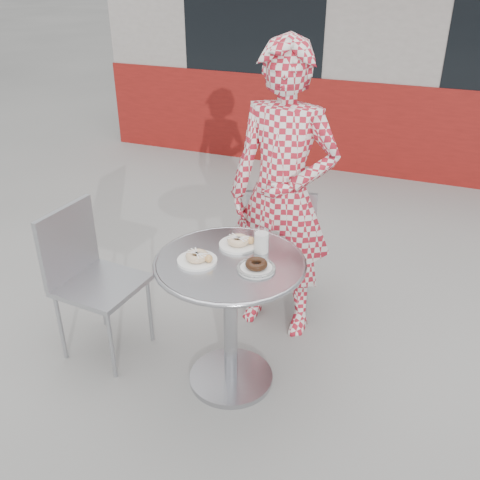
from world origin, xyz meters
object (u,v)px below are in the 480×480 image
at_px(chair_far, 280,266).
at_px(plate_near, 198,258).
at_px(bistro_table, 230,293).
at_px(plate_far, 239,242).
at_px(plate_checker, 256,267).
at_px(seated_person, 283,196).
at_px(milk_cup, 261,241).
at_px(chair_left, 103,310).

xyz_separation_m(chair_far, plate_near, (-0.15, -0.94, 0.54)).
bearing_deg(bistro_table, plate_far, 95.80).
bearing_deg(plate_checker, plate_near, -172.47).
distance_m(bistro_table, seated_person, 0.71).
bearing_deg(bistro_table, milk_cup, 52.45).
xyz_separation_m(plate_near, milk_cup, (0.26, 0.22, 0.04)).
height_order(bistro_table, plate_far, plate_far).
relative_size(plate_near, plate_checker, 1.06).
bearing_deg(plate_near, plate_checker, 7.53).
bearing_deg(plate_far, milk_cup, -6.52).
height_order(bistro_table, chair_far, chair_far).
distance_m(seated_person, plate_near, 0.75).
height_order(bistro_table, milk_cup, milk_cup).
bearing_deg(plate_checker, chair_left, 179.61).
bearing_deg(bistro_table, plate_checker, -10.73).
height_order(chair_far, seated_person, seated_person).
bearing_deg(plate_checker, plate_far, 131.26).
xyz_separation_m(seated_person, plate_checker, (0.08, -0.67, -0.10)).
height_order(seated_person, plate_far, seated_person).
height_order(plate_far, plate_checker, plate_far).
bearing_deg(plate_far, plate_checker, -48.74).
bearing_deg(plate_checker, milk_cup, 102.08).
xyz_separation_m(plate_near, plate_checker, (0.30, 0.04, -0.01)).
relative_size(plate_far, plate_near, 1.01).
bearing_deg(plate_near, bistro_table, 25.05).
relative_size(bistro_table, chair_left, 0.86).
distance_m(chair_far, chair_left, 1.21).
relative_size(chair_far, chair_left, 0.99).
bearing_deg(chair_far, plate_near, 65.52).
bearing_deg(plate_far, plate_near, -119.17).
xyz_separation_m(plate_far, plate_near, (-0.13, -0.23, -0.00)).
relative_size(bistro_table, plate_checker, 4.13).
bearing_deg(chair_far, plate_far, 72.98).
xyz_separation_m(bistro_table, plate_checker, (0.15, -0.03, 0.21)).
distance_m(plate_far, plate_checker, 0.26).
height_order(bistro_table, seated_person, seated_person).
relative_size(chair_far, milk_cup, 7.08).
distance_m(chair_far, plate_near, 1.09).
bearing_deg(seated_person, chair_far, 109.83).
bearing_deg(seated_person, plate_far, -97.44).
xyz_separation_m(bistro_table, milk_cup, (0.12, 0.15, 0.25)).
xyz_separation_m(seated_person, plate_near, (-0.22, -0.71, -0.09)).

